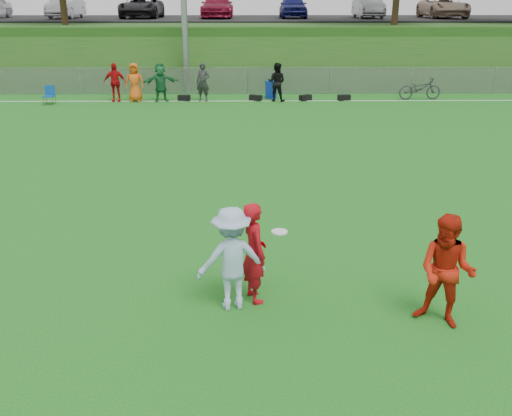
{
  "coord_description": "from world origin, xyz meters",
  "views": [
    {
      "loc": [
        0.1,
        -7.94,
        4.45
      ],
      "look_at": [
        0.2,
        0.5,
        1.32
      ],
      "focal_mm": 40.0,
      "sensor_mm": 36.0,
      "label": 1
    }
  ],
  "objects_px": {
    "frisbee": "(279,232)",
    "recycling_bin": "(271,89)",
    "bicycle": "(420,88)",
    "player_red_left": "(254,252)",
    "player_red_center": "(447,272)",
    "player_blue": "(232,259)"
  },
  "relations": [
    {
      "from": "frisbee",
      "to": "recycling_bin",
      "type": "relative_size",
      "value": 0.31
    },
    {
      "from": "recycling_bin",
      "to": "bicycle",
      "type": "distance_m",
      "value": 6.83
    },
    {
      "from": "player_red_left",
      "to": "player_red_center",
      "type": "xyz_separation_m",
      "value": [
        2.7,
        -0.75,
        0.04
      ]
    },
    {
      "from": "bicycle",
      "to": "player_blue",
      "type": "bearing_deg",
      "value": 153.09
    },
    {
      "from": "recycling_bin",
      "to": "bicycle",
      "type": "bearing_deg",
      "value": -3.88
    },
    {
      "from": "player_blue",
      "to": "frisbee",
      "type": "distance_m",
      "value": 0.82
    },
    {
      "from": "player_red_center",
      "to": "recycling_bin",
      "type": "xyz_separation_m",
      "value": [
        -1.76,
        19.61,
        -0.44
      ]
    },
    {
      "from": "player_red_center",
      "to": "bicycle",
      "type": "distance_m",
      "value": 19.81
    },
    {
      "from": "bicycle",
      "to": "recycling_bin",
      "type": "bearing_deg",
      "value": 82.67
    },
    {
      "from": "recycling_bin",
      "to": "bicycle",
      "type": "relative_size",
      "value": 0.41
    },
    {
      "from": "player_blue",
      "to": "player_red_left",
      "type": "bearing_deg",
      "value": -158.67
    },
    {
      "from": "player_red_center",
      "to": "frisbee",
      "type": "distance_m",
      "value": 2.45
    },
    {
      "from": "player_red_center",
      "to": "frisbee",
      "type": "xyz_separation_m",
      "value": [
        -2.32,
        0.73,
        0.31
      ]
    },
    {
      "from": "player_red_center",
      "to": "recycling_bin",
      "type": "bearing_deg",
      "value": 127.78
    },
    {
      "from": "player_blue",
      "to": "recycling_bin",
      "type": "relative_size",
      "value": 2.02
    },
    {
      "from": "player_red_center",
      "to": "player_blue",
      "type": "height_order",
      "value": "player_red_center"
    },
    {
      "from": "player_red_left",
      "to": "player_red_center",
      "type": "distance_m",
      "value": 2.8
    },
    {
      "from": "player_red_center",
      "to": "bicycle",
      "type": "xyz_separation_m",
      "value": [
        5.06,
        19.15,
        -0.33
      ]
    },
    {
      "from": "player_red_left",
      "to": "bicycle",
      "type": "xyz_separation_m",
      "value": [
        7.75,
        18.4,
        -0.29
      ]
    },
    {
      "from": "frisbee",
      "to": "player_red_left",
      "type": "bearing_deg",
      "value": 177.43
    },
    {
      "from": "frisbee",
      "to": "recycling_bin",
      "type": "bearing_deg",
      "value": 88.3
    },
    {
      "from": "player_blue",
      "to": "frisbee",
      "type": "xyz_separation_m",
      "value": [
        0.71,
        0.22,
        0.34
      ]
    }
  ]
}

